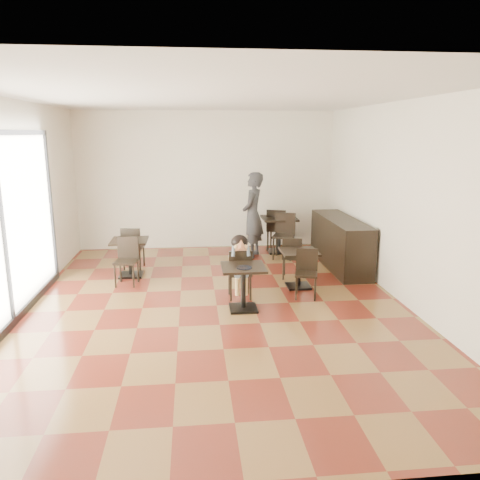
{
  "coord_description": "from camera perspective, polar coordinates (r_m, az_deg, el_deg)",
  "views": [
    {
      "loc": [
        -0.36,
        -7.05,
        2.69
      ],
      "look_at": [
        0.41,
        0.29,
        1.0
      ],
      "focal_mm": 35.0,
      "sensor_mm": 36.0,
      "label": 1
    }
  ],
  "objects": [
    {
      "name": "floor",
      "position": [
        7.56,
        -2.86,
        -7.97
      ],
      "size": [
        6.0,
        8.0,
        0.01
      ],
      "primitive_type": "cube",
      "color": "brown",
      "rests_on": "ground"
    },
    {
      "name": "ceiling",
      "position": [
        7.08,
        -3.16,
        17.0
      ],
      "size": [
        6.0,
        8.0,
        0.01
      ],
      "primitive_type": "cube",
      "color": "silver",
      "rests_on": "floor"
    },
    {
      "name": "wall_back",
      "position": [
        11.11,
        -4.1,
        7.23
      ],
      "size": [
        6.0,
        0.01,
        3.2
      ],
      "primitive_type": "cube",
      "color": "white",
      "rests_on": "floor"
    },
    {
      "name": "wall_front",
      "position": [
        3.26,
        0.74,
        -6.63
      ],
      "size": [
        6.0,
        0.01,
        3.2
      ],
      "primitive_type": "cube",
      "color": "white",
      "rests_on": "floor"
    },
    {
      "name": "wall_left",
      "position": [
        7.61,
        -26.22,
        3.33
      ],
      "size": [
        0.01,
        8.0,
        3.2
      ],
      "primitive_type": "cube",
      "color": "white",
      "rests_on": "floor"
    },
    {
      "name": "wall_right",
      "position": [
        7.89,
        19.38,
        4.22
      ],
      "size": [
        0.01,
        8.0,
        3.2
      ],
      "primitive_type": "cube",
      "color": "white",
      "rests_on": "floor"
    },
    {
      "name": "storefront_window",
      "position": [
        7.17,
        -27.18,
        1.09
      ],
      "size": [
        0.04,
        4.5,
        2.6
      ],
      "primitive_type": "cube",
      "color": "white",
      "rests_on": "floor"
    },
    {
      "name": "child_table",
      "position": [
        7.27,
        0.41,
        -5.87
      ],
      "size": [
        0.66,
        0.66,
        0.7
      ],
      "primitive_type": null,
      "color": "black",
      "rests_on": "floor"
    },
    {
      "name": "child_chair",
      "position": [
        7.77,
        -0.04,
        -4.07
      ],
      "size": [
        0.38,
        0.38,
        0.84
      ],
      "primitive_type": null,
      "rotation": [
        0.0,
        0.0,
        3.14
      ],
      "color": "black",
      "rests_on": "floor"
    },
    {
      "name": "child",
      "position": [
        7.74,
        -0.04,
        -3.3
      ],
      "size": [
        0.38,
        0.53,
        1.06
      ],
      "primitive_type": null,
      "color": "gray",
      "rests_on": "child_chair"
    },
    {
      "name": "plate",
      "position": [
        7.07,
        0.51,
        -3.38
      ],
      "size": [
        0.24,
        0.24,
        0.01
      ],
      "primitive_type": "cylinder",
      "color": "black",
      "rests_on": "child_table"
    },
    {
      "name": "pizza_slice",
      "position": [
        7.46,
        0.11,
        -0.84
      ],
      "size": [
        0.25,
        0.19,
        0.06
      ],
      "primitive_type": null,
      "color": "#D7B07E",
      "rests_on": "child"
    },
    {
      "name": "adult_patron",
      "position": [
        10.29,
        1.57,
        3.07
      ],
      "size": [
        0.66,
        0.8,
        1.87
      ],
      "primitive_type": "imported",
      "rotation": [
        0.0,
        0.0,
        -1.93
      ],
      "color": "#343539",
      "rests_on": "floor"
    },
    {
      "name": "cafe_table_mid",
      "position": [
        8.38,
        7.17,
        -3.52
      ],
      "size": [
        0.78,
        0.78,
        0.67
      ],
      "primitive_type": null,
      "rotation": [
        0.0,
        0.0,
        -0.27
      ],
      "color": "black",
      "rests_on": "floor"
    },
    {
      "name": "cafe_table_left",
      "position": [
        9.2,
        -13.24,
        -2.14
      ],
      "size": [
        0.76,
        0.76,
        0.72
      ],
      "primitive_type": null,
      "rotation": [
        0.0,
        0.0,
        -0.14
      ],
      "color": "black",
      "rests_on": "floor"
    },
    {
      "name": "cafe_table_back",
      "position": [
        10.78,
        4.77,
        0.63
      ],
      "size": [
        1.0,
        1.0,
        0.82
      ],
      "primitive_type": null,
      "rotation": [
        0.0,
        0.0,
        -0.36
      ],
      "color": "black",
      "rests_on": "floor"
    },
    {
      "name": "chair_mid_a",
      "position": [
        8.88,
        6.39,
        -2.1
      ],
      "size": [
        0.45,
        0.45,
        0.81
      ],
      "primitive_type": null,
      "rotation": [
        0.0,
        0.0,
        2.87
      ],
      "color": "black",
      "rests_on": "floor"
    },
    {
      "name": "chair_mid_b",
      "position": [
        7.85,
        8.08,
        -4.17
      ],
      "size": [
        0.45,
        0.45,
        0.81
      ],
      "primitive_type": null,
      "rotation": [
        0.0,
        0.0,
        -0.27
      ],
      "color": "black",
      "rests_on": "floor"
    },
    {
      "name": "chair_left_a",
      "position": [
        9.71,
        -12.87,
        -0.89
      ],
      "size": [
        0.44,
        0.44,
        0.86
      ],
      "primitive_type": null,
      "rotation": [
        0.0,
        0.0,
        3.0
      ],
      "color": "black",
      "rests_on": "floor"
    },
    {
      "name": "chair_left_b",
      "position": [
        8.66,
        -13.71,
        -2.62
      ],
      "size": [
        0.44,
        0.44,
        0.86
      ],
      "primitive_type": null,
      "rotation": [
        0.0,
        0.0,
        -0.14
      ],
      "color": "black",
      "rests_on": "floor"
    },
    {
      "name": "chair_back_a",
      "position": [
        10.96,
        4.58,
        1.28
      ],
      "size": [
        0.57,
        0.57,
        0.98
      ],
      "primitive_type": null,
      "rotation": [
        0.0,
        0.0,
        2.78
      ],
      "color": "black",
      "rests_on": "floor"
    },
    {
      "name": "chair_back_b",
      "position": [
        10.24,
        5.34,
        0.44
      ],
      "size": [
        0.57,
        0.57,
        0.98
      ],
      "primitive_type": null,
      "rotation": [
        0.0,
        0.0,
        -0.36
      ],
      "color": "black",
      "rests_on": "floor"
    },
    {
      "name": "service_counter",
      "position": [
        9.79,
        12.12,
        -0.33
      ],
      "size": [
        0.6,
        2.4,
        1.0
      ],
      "primitive_type": "cube",
      "color": "black",
      "rests_on": "floor"
    }
  ]
}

